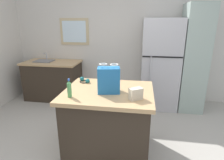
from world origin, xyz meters
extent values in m
plane|color=#ADA89E|center=(0.00, 0.00, 0.00)|extent=(6.17, 6.17, 0.00)
cube|color=silver|center=(0.00, 2.26, 1.36)|extent=(5.14, 0.10, 2.72)
cube|color=#CCB78C|center=(-1.12, 2.20, 1.54)|extent=(0.68, 0.04, 0.60)
cube|color=white|center=(-1.12, 2.18, 1.54)|extent=(0.56, 0.02, 0.48)
cube|color=#33281E|center=(0.04, 0.16, 0.43)|extent=(1.07, 0.88, 0.87)
cube|color=tan|center=(0.04, 0.16, 0.89)|extent=(1.15, 0.96, 0.05)
cube|color=#B7B7BC|center=(0.83, 1.83, 0.92)|extent=(0.75, 0.70, 1.84)
cube|color=black|center=(0.83, 1.47, 1.14)|extent=(0.74, 0.01, 0.02)
cylinder|color=#B7B7BC|center=(0.62, 1.44, 0.74)|extent=(0.02, 0.02, 0.83)
cube|color=#9EB2A8|center=(1.46, 1.83, 1.05)|extent=(0.47, 0.67, 2.10)
cube|color=#33281E|center=(-1.59, 1.85, 0.42)|extent=(1.22, 0.65, 0.85)
cube|color=tan|center=(-1.59, 1.85, 0.87)|extent=(1.26, 0.69, 0.04)
cube|color=slate|center=(-1.77, 1.85, 0.84)|extent=(0.40, 0.32, 0.14)
cylinder|color=#B7B7BC|center=(-1.77, 1.99, 0.98)|extent=(0.03, 0.03, 0.18)
cylinder|color=#B7B7BC|center=(-1.77, 1.92, 1.06)|extent=(0.02, 0.14, 0.02)
cube|color=#236BAD|center=(0.05, 0.10, 1.08)|extent=(0.30, 0.22, 0.32)
torus|color=white|center=(-0.02, 0.10, 1.28)|extent=(0.12, 0.12, 0.01)
torus|color=white|center=(0.12, 0.10, 1.28)|extent=(0.12, 0.12, 0.01)
cube|color=beige|center=(0.40, -0.07, 0.99)|extent=(0.17, 0.16, 0.14)
cylinder|color=#4C9956|center=(-0.38, -0.12, 1.00)|extent=(0.05, 0.05, 0.17)
cone|color=#4C9956|center=(-0.38, -0.12, 1.11)|extent=(0.05, 0.05, 0.03)
cylinder|color=blue|center=(-0.38, -0.12, 1.13)|extent=(0.02, 0.02, 0.02)
torus|color=black|center=(-0.37, 0.46, 0.93)|extent=(0.21, 0.21, 0.01)
sphere|color=#19666B|center=(-0.32, 0.42, 0.95)|extent=(0.06, 0.06, 0.06)
sphere|color=#19666B|center=(-0.43, 0.50, 0.95)|extent=(0.06, 0.06, 0.06)
camera|label=1|loc=(0.45, -2.11, 1.80)|focal=30.24mm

